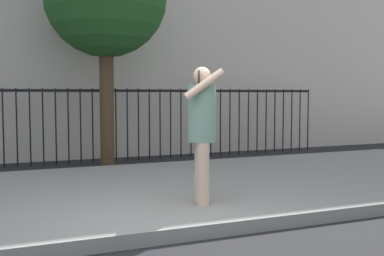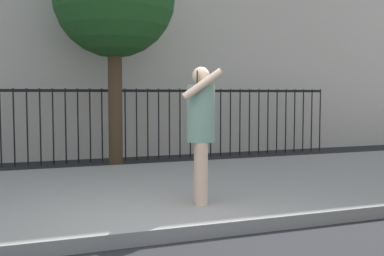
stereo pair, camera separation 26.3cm
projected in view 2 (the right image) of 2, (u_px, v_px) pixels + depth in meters
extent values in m
plane|color=black|center=(171.00, 243.00, 4.75)|extent=(60.00, 60.00, 0.00)
cube|color=gray|center=(123.00, 193.00, 6.79)|extent=(28.00, 4.40, 0.15)
cube|color=black|center=(84.00, 91.00, 10.14)|extent=(12.00, 0.04, 0.06)
cylinder|color=black|center=(0.00, 128.00, 9.60)|extent=(0.03, 0.03, 1.60)
cylinder|color=black|center=(14.00, 127.00, 9.69)|extent=(0.03, 0.03, 1.60)
cylinder|color=black|center=(27.00, 127.00, 9.78)|extent=(0.03, 0.03, 1.60)
cylinder|color=black|center=(40.00, 127.00, 9.88)|extent=(0.03, 0.03, 1.60)
cylinder|color=black|center=(53.00, 127.00, 9.97)|extent=(0.03, 0.03, 1.60)
cylinder|color=black|center=(66.00, 126.00, 10.06)|extent=(0.03, 0.03, 1.60)
cylinder|color=black|center=(78.00, 126.00, 10.15)|extent=(0.03, 0.03, 1.60)
cylinder|color=black|center=(90.00, 126.00, 10.24)|extent=(0.03, 0.03, 1.60)
cylinder|color=black|center=(102.00, 125.00, 10.33)|extent=(0.03, 0.03, 1.60)
cylinder|color=black|center=(114.00, 125.00, 10.42)|extent=(0.03, 0.03, 1.60)
cylinder|color=black|center=(125.00, 125.00, 10.51)|extent=(0.03, 0.03, 1.60)
cylinder|color=black|center=(137.00, 125.00, 10.60)|extent=(0.03, 0.03, 1.60)
cylinder|color=black|center=(148.00, 124.00, 10.69)|extent=(0.03, 0.03, 1.60)
cylinder|color=black|center=(159.00, 124.00, 10.78)|extent=(0.03, 0.03, 1.60)
cylinder|color=black|center=(169.00, 124.00, 10.87)|extent=(0.03, 0.03, 1.60)
cylinder|color=black|center=(180.00, 124.00, 10.96)|extent=(0.03, 0.03, 1.60)
cylinder|color=black|center=(190.00, 123.00, 11.05)|extent=(0.03, 0.03, 1.60)
cylinder|color=black|center=(201.00, 123.00, 11.14)|extent=(0.03, 0.03, 1.60)
cylinder|color=black|center=(211.00, 123.00, 11.23)|extent=(0.03, 0.03, 1.60)
cylinder|color=black|center=(221.00, 123.00, 11.32)|extent=(0.03, 0.03, 1.60)
cylinder|color=black|center=(230.00, 122.00, 11.41)|extent=(0.03, 0.03, 1.60)
cylinder|color=black|center=(240.00, 122.00, 11.50)|extent=(0.03, 0.03, 1.60)
cylinder|color=black|center=(249.00, 122.00, 11.60)|extent=(0.03, 0.03, 1.60)
cylinder|color=black|center=(259.00, 122.00, 11.69)|extent=(0.03, 0.03, 1.60)
cylinder|color=black|center=(268.00, 122.00, 11.78)|extent=(0.03, 0.03, 1.60)
cylinder|color=black|center=(277.00, 121.00, 11.87)|extent=(0.03, 0.03, 1.60)
cylinder|color=black|center=(286.00, 121.00, 11.96)|extent=(0.03, 0.03, 1.60)
cylinder|color=black|center=(294.00, 121.00, 12.05)|extent=(0.03, 0.03, 1.60)
cylinder|color=black|center=(303.00, 121.00, 12.14)|extent=(0.03, 0.03, 1.60)
cylinder|color=black|center=(312.00, 120.00, 12.23)|extent=(0.03, 0.03, 1.60)
cylinder|color=black|center=(320.00, 120.00, 12.32)|extent=(0.03, 0.03, 1.60)
cylinder|color=beige|center=(202.00, 174.00, 5.70)|extent=(0.15, 0.15, 0.75)
cylinder|color=beige|center=(200.00, 171.00, 5.90)|extent=(0.15, 0.15, 0.75)
cylinder|color=gray|center=(201.00, 113.00, 5.75)|extent=(0.42, 0.42, 0.69)
sphere|color=beige|center=(201.00, 76.00, 5.71)|extent=(0.21, 0.21, 0.21)
cylinder|color=beige|center=(203.00, 84.00, 5.52)|extent=(0.49, 0.22, 0.37)
cylinder|color=beige|center=(199.00, 114.00, 5.95)|extent=(0.09, 0.09, 0.52)
cube|color=black|center=(197.00, 77.00, 5.56)|extent=(0.03, 0.07, 0.15)
cube|color=brown|center=(199.00, 121.00, 6.01)|extent=(0.23, 0.31, 0.34)
cylinder|color=#4C3823|center=(115.00, 99.00, 9.66)|extent=(0.28, 0.28, 2.76)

